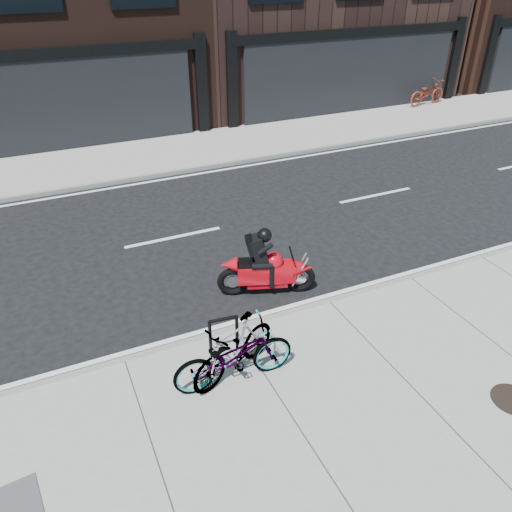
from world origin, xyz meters
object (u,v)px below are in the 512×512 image
bike_rack (224,335)px  bicycle_far (427,93)px  bicycle_front (234,356)px  motorcycle (271,267)px  utility_grate (8,510)px  bicycle_rear (234,348)px

bike_rack → bicycle_far: bicycle_far is taller
bicycle_front → motorcycle: bearing=-36.4°
bicycle_far → utility_grate: size_ratio=2.70×
bicycle_rear → utility_grate: bearing=-95.7°
bike_rack → utility_grate: 3.72m
bicycle_front → bicycle_rear: bearing=-23.5°
bicycle_far → utility_grate: (-17.55, -12.94, -0.52)m
bicycle_rear → motorcycle: motorcycle is taller
bike_rack → bicycle_front: (-0.05, -0.54, 0.01)m
bike_rack → bicycle_front: size_ratio=0.44×
bicycle_rear → motorcycle: bearing=118.5°
bicycle_front → bike_rack: bearing=-2.9°
bike_rack → bicycle_far: (14.15, 11.52, 0.03)m
bicycle_far → utility_grate: bicycle_far is taller
utility_grate → motorcycle: bearing=30.7°
bike_rack → motorcycle: (1.61, 1.55, -0.02)m
utility_grate → bicycle_far: bearing=36.4°
bicycle_rear → bicycle_far: (14.12, 11.91, 0.01)m
bike_rack → motorcycle: motorcycle is taller
bicycle_front → bicycle_rear: size_ratio=1.13×
motorcycle → bicycle_far: size_ratio=0.95×
bike_rack → utility_grate: (-3.40, -1.42, -0.49)m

